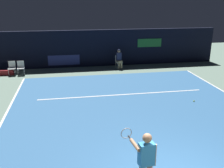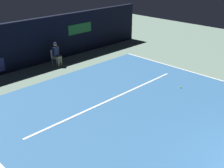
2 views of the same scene
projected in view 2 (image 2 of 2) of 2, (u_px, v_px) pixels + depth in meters
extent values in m
plane|color=slate|center=(148.00, 116.00, 10.96)|extent=(32.97, 32.97, 0.00)
cube|color=#336699|center=(148.00, 116.00, 10.95)|extent=(10.80, 11.64, 0.01)
cube|color=white|center=(214.00, 78.00, 14.42)|extent=(0.10, 11.64, 0.01)
cube|color=white|center=(111.00, 99.00, 12.26)|extent=(8.42, 0.10, 0.01)
cube|color=black|center=(32.00, 43.00, 15.78)|extent=(16.67, 0.30, 2.60)
cube|color=#1E6B2D|center=(80.00, 28.00, 17.72)|extent=(1.80, 0.04, 0.60)
cube|color=white|center=(56.00, 58.00, 16.07)|extent=(0.49, 0.46, 0.04)
cube|color=white|center=(54.00, 53.00, 16.08)|extent=(0.42, 0.09, 0.42)
cylinder|color=#B2B2B7|center=(56.00, 63.00, 15.93)|extent=(0.03, 0.03, 0.46)
cylinder|color=#B2B2B7|center=(61.00, 61.00, 16.20)|extent=(0.03, 0.03, 0.46)
cylinder|color=#B2B2B7|center=(52.00, 62.00, 16.11)|extent=(0.03, 0.03, 0.46)
cylinder|color=#B2B2B7|center=(57.00, 60.00, 16.39)|extent=(0.03, 0.03, 0.46)
cube|color=tan|center=(57.00, 57.00, 16.01)|extent=(0.37, 0.44, 0.14)
cylinder|color=tan|center=(59.00, 63.00, 15.95)|extent=(0.11, 0.11, 0.46)
cylinder|color=tan|center=(61.00, 62.00, 16.08)|extent=(0.11, 0.11, 0.46)
cube|color=#23284C|center=(55.00, 51.00, 15.94)|extent=(0.37, 0.27, 0.52)
sphere|color=tan|center=(55.00, 45.00, 15.78)|extent=(0.20, 0.20, 0.20)
cylinder|color=#141933|center=(55.00, 43.00, 15.75)|extent=(0.19, 0.19, 0.04)
sphere|color=#CCE033|center=(181.00, 87.00, 13.32)|extent=(0.07, 0.07, 0.07)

